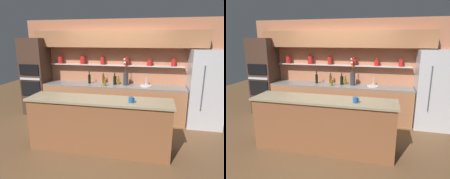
# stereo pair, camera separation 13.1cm
# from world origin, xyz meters

# --- Properties ---
(ground_plane) EXTENTS (12.00, 12.00, 0.00)m
(ground_plane) POSITION_xyz_m (0.00, 0.00, 0.00)
(ground_plane) COLOR brown
(back_wall_unit) EXTENTS (5.20, 0.44, 2.60)m
(back_wall_unit) POSITION_xyz_m (-0.00, 1.53, 1.55)
(back_wall_unit) COLOR #A86647
(back_wall_unit) RESTS_ON ground_plane
(back_counter_unit) EXTENTS (3.70, 0.62, 0.92)m
(back_counter_unit) POSITION_xyz_m (-0.07, 1.24, 0.46)
(back_counter_unit) COLOR #99603D
(back_counter_unit) RESTS_ON ground_plane
(island_counter) EXTENTS (2.70, 0.61, 1.02)m
(island_counter) POSITION_xyz_m (0.00, -0.39, 0.51)
(island_counter) COLOR brown
(island_counter) RESTS_ON ground_plane
(refrigerator) EXTENTS (0.79, 0.73, 1.86)m
(refrigerator) POSITION_xyz_m (2.20, 1.20, 0.93)
(refrigerator) COLOR #B7B7BC
(refrigerator) RESTS_ON ground_plane
(oven_tower) EXTENTS (0.66, 0.64, 2.12)m
(oven_tower) POSITION_xyz_m (-2.27, 1.24, 1.06)
(oven_tower) COLOR #3D281E
(oven_tower) RESTS_ON ground_plane
(flower_vase) EXTENTS (0.13, 0.13, 0.70)m
(flower_vase) POSITION_xyz_m (0.27, 1.27, 1.13)
(flower_vase) COLOR #2D2D33
(flower_vase) RESTS_ON back_counter_unit
(sink_fixture) EXTENTS (0.30, 0.30, 0.25)m
(sink_fixture) POSITION_xyz_m (0.80, 1.25, 0.94)
(sink_fixture) COLOR #B7B7BC
(sink_fixture) RESTS_ON back_counter_unit
(bottle_oil_0) EXTENTS (0.06, 0.06, 0.23)m
(bottle_oil_0) POSITION_xyz_m (-0.23, 1.06, 1.01)
(bottle_oil_0) COLOR brown
(bottle_oil_0) RESTS_ON back_counter_unit
(bottle_spirit_1) EXTENTS (0.06, 0.06, 0.27)m
(bottle_spirit_1) POSITION_xyz_m (-0.04, 1.37, 1.03)
(bottle_spirit_1) COLOR #4C2D0C
(bottle_spirit_1) RESTS_ON back_counter_unit
(bottle_wine_2) EXTENTS (0.08, 0.08, 0.32)m
(bottle_wine_2) POSITION_xyz_m (-0.01, 1.27, 1.04)
(bottle_wine_2) COLOR black
(bottle_wine_2) RESTS_ON back_counter_unit
(bottle_oil_3) EXTENTS (0.06, 0.06, 0.22)m
(bottle_oil_3) POSITION_xyz_m (0.07, 1.31, 1.01)
(bottle_oil_3) COLOR brown
(bottle_oil_3) RESTS_ON back_counter_unit
(bottle_wine_4) EXTENTS (0.07, 0.07, 0.33)m
(bottle_wine_4) POSITION_xyz_m (-0.72, 1.28, 1.05)
(bottle_wine_4) COLOR black
(bottle_wine_4) RESTS_ON back_counter_unit
(bottle_spirit_5) EXTENTS (0.06, 0.06, 0.28)m
(bottle_spirit_5) POSITION_xyz_m (-0.35, 1.38, 1.04)
(bottle_spirit_5) COLOR #4C2D0C
(bottle_spirit_5) RESTS_ON back_counter_unit
(coffee_mug) EXTENTS (0.11, 0.09, 0.10)m
(coffee_mug) POSITION_xyz_m (0.61, -0.49, 1.07)
(coffee_mug) COLOR #235184
(coffee_mug) RESTS_ON island_counter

